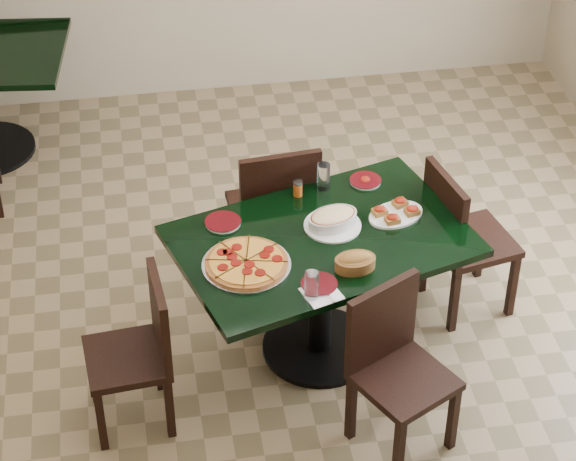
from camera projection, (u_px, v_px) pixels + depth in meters
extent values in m
plane|color=olive|center=(270.00, 344.00, 6.02)|extent=(5.50, 5.50, 0.00)
cube|color=black|center=(322.00, 241.00, 5.55)|extent=(1.62, 1.28, 0.04)
cylinder|color=black|center=(320.00, 298.00, 5.78)|extent=(0.12, 0.12, 0.71)
cylinder|color=black|center=(319.00, 346.00, 5.98)|extent=(0.61, 0.61, 0.03)
cube|color=black|center=(272.00, 210.00, 6.22)|extent=(0.48, 0.48, 0.04)
cube|color=black|center=(281.00, 193.00, 5.92)|extent=(0.44, 0.08, 0.47)
cube|color=black|center=(296.00, 219.00, 6.55)|extent=(0.04, 0.04, 0.43)
cube|color=black|center=(313.00, 258.00, 6.26)|extent=(0.04, 0.04, 0.43)
cube|color=black|center=(232.00, 229.00, 6.47)|extent=(0.04, 0.04, 0.43)
cube|color=black|center=(247.00, 269.00, 6.18)|extent=(0.04, 0.04, 0.43)
cube|color=black|center=(405.00, 381.00, 5.22)|extent=(0.55, 0.55, 0.04)
cube|color=black|center=(381.00, 322.00, 5.19)|extent=(0.38, 0.22, 0.43)
cube|color=black|center=(399.00, 451.00, 5.16)|extent=(0.05, 0.05, 0.39)
cube|color=black|center=(351.00, 408.00, 5.38)|extent=(0.05, 0.05, 0.39)
cube|color=black|center=(453.00, 418.00, 5.33)|extent=(0.05, 0.05, 0.39)
cube|color=black|center=(404.00, 377.00, 5.55)|extent=(0.05, 0.05, 0.39)
cube|color=black|center=(471.00, 241.00, 6.04)|extent=(0.50, 0.50, 0.04)
cube|color=black|center=(444.00, 213.00, 5.83)|extent=(0.13, 0.42, 0.45)
cube|color=black|center=(512.00, 285.00, 6.09)|extent=(0.05, 0.05, 0.41)
cube|color=black|center=(454.00, 301.00, 5.99)|extent=(0.05, 0.05, 0.41)
cube|color=black|center=(480.00, 247.00, 6.36)|extent=(0.05, 0.05, 0.41)
cube|color=black|center=(424.00, 262.00, 6.25)|extent=(0.05, 0.05, 0.41)
cube|color=black|center=(127.00, 359.00, 5.36)|extent=(0.42, 0.42, 0.04)
cube|color=black|center=(160.00, 317.00, 5.26)|extent=(0.08, 0.39, 0.42)
cube|color=black|center=(93.00, 372.00, 5.58)|extent=(0.04, 0.04, 0.38)
cube|color=black|center=(159.00, 361.00, 5.65)|extent=(0.04, 0.04, 0.38)
cube|color=black|center=(101.00, 420.00, 5.33)|extent=(0.04, 0.04, 0.38)
cube|color=black|center=(170.00, 407.00, 5.39)|extent=(0.04, 0.04, 0.38)
cylinder|color=silver|center=(246.00, 265.00, 5.36)|extent=(0.43, 0.43, 0.01)
cylinder|color=#974E21|center=(246.00, 263.00, 5.35)|extent=(0.40, 0.40, 0.02)
cylinder|color=#C08828|center=(246.00, 261.00, 5.34)|extent=(0.36, 0.36, 0.01)
cylinder|color=silver|center=(332.00, 226.00, 5.61)|extent=(0.29, 0.29, 0.01)
ellipsoid|color=beige|center=(333.00, 215.00, 5.57)|extent=(0.27, 0.21, 0.04)
ellipsoid|color=olive|center=(355.00, 259.00, 5.32)|extent=(0.18, 0.10, 0.07)
cylinder|color=silver|center=(319.00, 285.00, 5.24)|extent=(0.17, 0.17, 0.01)
cylinder|color=#3D0408|center=(319.00, 283.00, 5.24)|extent=(0.17, 0.17, 0.00)
cylinder|color=silver|center=(365.00, 181.00, 5.91)|extent=(0.16, 0.16, 0.01)
cylinder|color=#3D0408|center=(365.00, 180.00, 5.91)|extent=(0.17, 0.17, 0.00)
ellipsoid|color=#A41508|center=(365.00, 179.00, 5.91)|extent=(0.05, 0.05, 0.02)
cylinder|color=silver|center=(223.00, 222.00, 5.63)|extent=(0.18, 0.18, 0.01)
cylinder|color=#3D0408|center=(223.00, 221.00, 5.62)|extent=(0.18, 0.18, 0.00)
cube|color=white|center=(322.00, 294.00, 5.20)|extent=(0.20, 0.20, 0.00)
cube|color=silver|center=(326.00, 293.00, 5.20)|extent=(0.06, 0.15, 0.00)
cylinder|color=silver|center=(324.00, 176.00, 5.83)|extent=(0.07, 0.07, 0.15)
cylinder|color=silver|center=(312.00, 285.00, 5.14)|extent=(0.07, 0.07, 0.14)
cylinder|color=#BA5113|center=(298.00, 189.00, 5.80)|extent=(0.05, 0.05, 0.08)
cylinder|color=silver|center=(298.00, 183.00, 5.78)|extent=(0.05, 0.05, 0.01)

